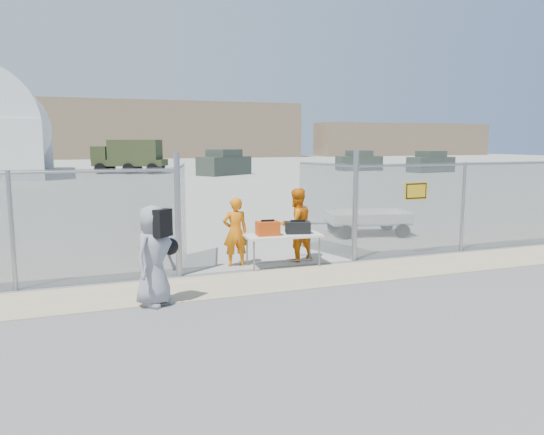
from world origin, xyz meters
name	(u,v)px	position (x,y,z in m)	size (l,w,h in m)	color
ground	(311,293)	(0.00, 0.00, 0.00)	(160.00, 160.00, 0.00)	#595959
tarmac_inside	(120,171)	(0.00, 42.00, 0.01)	(160.00, 80.00, 0.01)	#98978B
dirt_strip	(290,279)	(0.00, 1.00, 0.01)	(44.00, 1.60, 0.01)	tan
distant_hills	(133,130)	(5.00, 78.00, 4.50)	(140.00, 6.00, 9.00)	#7F684F
chain_link_fence	(272,217)	(0.00, 2.00, 1.10)	(40.00, 0.20, 2.20)	gray
folding_table	(283,250)	(0.28, 2.06, 0.35)	(1.66, 0.69, 0.70)	silver
orange_bag	(268,228)	(-0.06, 2.09, 0.86)	(0.48, 0.32, 0.30)	#C4400D
black_duffel	(298,228)	(0.64, 2.09, 0.83)	(0.54, 0.31, 0.26)	black
security_worker_left	(235,232)	(-0.68, 2.45, 0.76)	(0.55, 0.36, 1.51)	orange
security_worker_right	(296,225)	(0.75, 2.45, 0.83)	(0.81, 0.63, 1.67)	orange
visitor	(154,256)	(-2.73, 0.25, 0.84)	(0.82, 0.54, 1.68)	gray
utility_trailer	(367,222)	(4.03, 4.86, 0.37)	(3.02, 1.56, 0.73)	silver
military_truck	(130,157)	(0.56, 37.78, 1.41)	(5.92, 2.19, 2.82)	#2D361C
parked_vehicle_near	(224,163)	(7.38, 32.78, 1.01)	(4.44, 2.01, 2.01)	#333C32
parked_vehicle_mid	(359,161)	(20.83, 34.88, 0.91)	(4.00, 1.81, 1.81)	#333C32
parked_vehicle_far	(431,162)	(25.33, 30.25, 0.91)	(4.02, 1.82, 1.82)	#333C32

